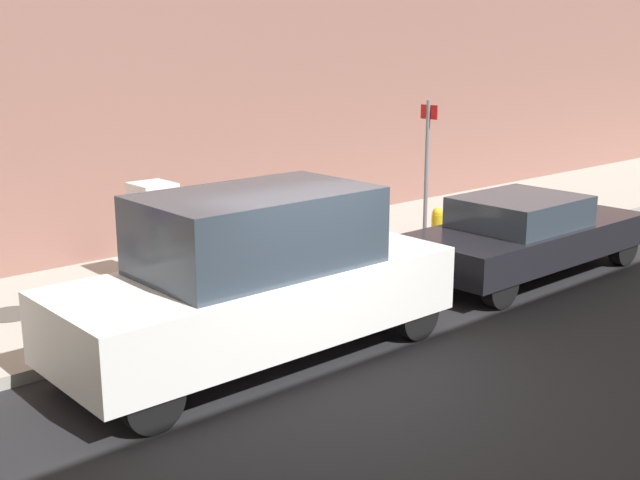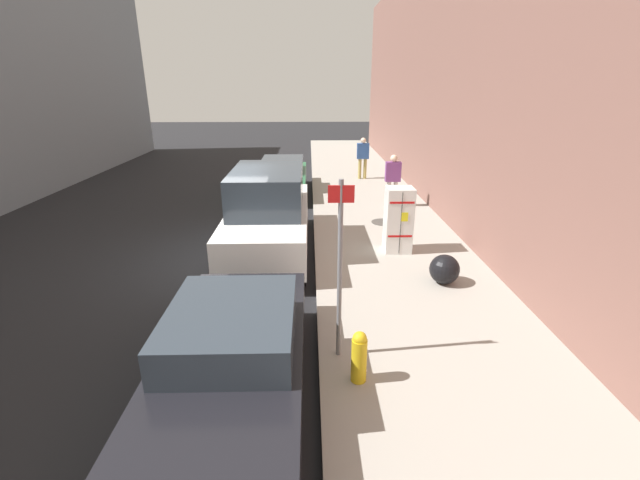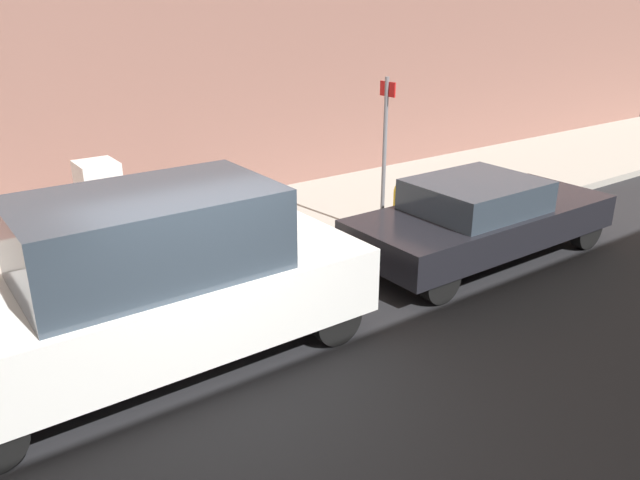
{
  "view_description": "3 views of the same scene",
  "coord_description": "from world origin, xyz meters",
  "px_view_note": "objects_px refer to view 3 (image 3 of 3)",
  "views": [
    {
      "loc": [
        6.31,
        -6.04,
        3.88
      ],
      "look_at": [
        -1.24,
        0.61,
        1.39
      ],
      "focal_mm": 45.0,
      "sensor_mm": 36.0,
      "label": 1
    },
    {
      "loc": [
        -2.33,
        10.03,
        4.13
      ],
      "look_at": [
        -2.52,
        2.51,
        1.36
      ],
      "focal_mm": 24.0,
      "sensor_mm": 36.0,
      "label": 2
    },
    {
      "loc": [
        5.1,
        -2.61,
        4.11
      ],
      "look_at": [
        -1.22,
        1.94,
        1.09
      ],
      "focal_mm": 35.0,
      "sensor_mm": 36.0,
      "label": 3
    }
  ],
  "objects_px": {
    "discarded_refrigerator": "(102,212)",
    "trash_bag": "(196,209)",
    "parked_van_white": "(154,283)",
    "street_sign_post": "(385,150)",
    "fire_hydrant": "(399,203)",
    "parked_sedan_dark": "(481,217)"
  },
  "relations": [
    {
      "from": "fire_hydrant",
      "to": "discarded_refrigerator",
      "type": "bearing_deg",
      "value": -106.88
    },
    {
      "from": "parked_van_white",
      "to": "parked_sedan_dark",
      "type": "distance_m",
      "value": 5.66
    },
    {
      "from": "parked_van_white",
      "to": "fire_hydrant",
      "type": "bearing_deg",
      "value": 107.6
    },
    {
      "from": "street_sign_post",
      "to": "parked_sedan_dark",
      "type": "xyz_separation_m",
      "value": [
        1.47,
        0.88,
        -0.98
      ]
    },
    {
      "from": "discarded_refrigerator",
      "to": "trash_bag",
      "type": "height_order",
      "value": "discarded_refrigerator"
    },
    {
      "from": "street_sign_post",
      "to": "parked_sedan_dark",
      "type": "relative_size",
      "value": 0.58
    },
    {
      "from": "parked_sedan_dark",
      "to": "street_sign_post",
      "type": "bearing_deg",
      "value": -148.94
    },
    {
      "from": "street_sign_post",
      "to": "parked_sedan_dark",
      "type": "height_order",
      "value": "street_sign_post"
    },
    {
      "from": "trash_bag",
      "to": "parked_sedan_dark",
      "type": "relative_size",
      "value": 0.13
    },
    {
      "from": "street_sign_post",
      "to": "fire_hydrant",
      "type": "bearing_deg",
      "value": 111.28
    },
    {
      "from": "street_sign_post",
      "to": "fire_hydrant",
      "type": "height_order",
      "value": "street_sign_post"
    },
    {
      "from": "street_sign_post",
      "to": "fire_hydrant",
      "type": "distance_m",
      "value": 1.32
    },
    {
      "from": "fire_hydrant",
      "to": "trash_bag",
      "type": "distance_m",
      "value": 3.76
    },
    {
      "from": "street_sign_post",
      "to": "parked_van_white",
      "type": "relative_size",
      "value": 0.53
    },
    {
      "from": "parked_sedan_dark",
      "to": "trash_bag",
      "type": "bearing_deg",
      "value": -138.91
    },
    {
      "from": "street_sign_post",
      "to": "parked_sedan_dark",
      "type": "bearing_deg",
      "value": 31.06
    },
    {
      "from": "discarded_refrigerator",
      "to": "parked_van_white",
      "type": "height_order",
      "value": "parked_van_white"
    },
    {
      "from": "trash_bag",
      "to": "parked_sedan_dark",
      "type": "bearing_deg",
      "value": 41.09
    },
    {
      "from": "discarded_refrigerator",
      "to": "parked_van_white",
      "type": "xyz_separation_m",
      "value": [
        3.22,
        -0.42,
        0.09
      ]
    },
    {
      "from": "street_sign_post",
      "to": "parked_van_white",
      "type": "xyz_separation_m",
      "value": [
        1.47,
        -4.77,
        -0.64
      ]
    },
    {
      "from": "street_sign_post",
      "to": "trash_bag",
      "type": "bearing_deg",
      "value": -133.91
    },
    {
      "from": "parked_van_white",
      "to": "street_sign_post",
      "type": "bearing_deg",
      "value": 107.11
    }
  ]
}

